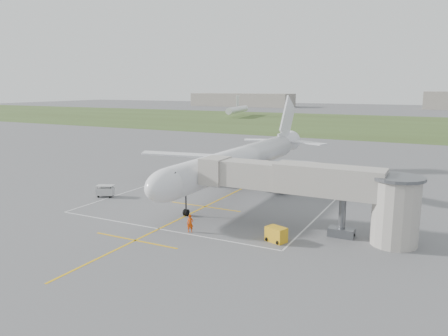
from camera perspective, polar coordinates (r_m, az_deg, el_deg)
The scene contains 11 objects.
ground at distance 64.53m, azimuth 1.90°, elevation -2.94°, with size 700.00×700.00×0.00m, color #505053.
grass_strip at distance 189.26m, azimuth 19.08°, elevation 5.41°, with size 700.00×120.00×0.02m, color #3C4E22.
apron_markings at distance 59.48m, azimuth -0.51°, elevation -4.10°, with size 28.20×60.00×0.01m.
airliner at distance 64.32m, azimuth 2.21°, elevation 1.01°, with size 38.93×46.75×13.52m.
jet_bridge at distance 45.81m, azimuth 12.55°, elevation -2.70°, with size 23.40×5.00×7.20m.
gpu_unit at distance 43.76m, azimuth 6.83°, elevation -8.62°, with size 2.29×1.91×1.48m.
baggage_cart at distance 62.86m, azimuth -15.25°, elevation -2.90°, with size 2.68×2.20×1.62m.
ramp_worker_nose at distance 46.23m, azimuth -4.44°, elevation -7.23°, with size 0.69×0.45×1.90m, color #DA4006.
ramp_worker_wing at distance 70.38m, azimuth -4.14°, elevation -1.13°, with size 0.81×0.63×1.66m, color red.
distant_hangars at distance 324.94m, azimuth 19.82°, elevation 8.18°, with size 345.00×49.00×12.00m.
distant_aircraft at distance 228.24m, azimuth 24.21°, elevation 6.75°, with size 182.59×76.98×8.85m.
Camera 1 is at (26.79, -56.75, 15.04)m, focal length 35.00 mm.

